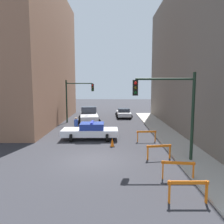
{
  "coord_description": "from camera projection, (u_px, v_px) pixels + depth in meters",
  "views": [
    {
      "loc": [
        1.15,
        -12.92,
        4.55
      ],
      "look_at": [
        1.21,
        8.56,
        1.93
      ],
      "focal_mm": 35.0,
      "sensor_mm": 36.0,
      "label": 1
    }
  ],
  "objects": [
    {
      "name": "traffic_light_far",
      "position": [
        75.0,
        95.0,
        26.52
      ],
      "size": [
        3.44,
        0.35,
        5.2
      ],
      "color": "black",
      "rests_on": "ground_plane"
    },
    {
      "name": "police_car",
      "position": [
        90.0,
        131.0,
        18.51
      ],
      "size": [
        4.72,
        2.4,
        1.52
      ],
      "rotation": [
        0.0,
        0.0,
        1.58
      ],
      "color": "white",
      "rests_on": "ground_plane"
    },
    {
      "name": "pedestrian_crossing",
      "position": [
        76.0,
        126.0,
        20.07
      ],
      "size": [
        0.37,
        0.37,
        1.66
      ],
      "rotation": [
        0.0,
        0.0,
        6.26
      ],
      "color": "black",
      "rests_on": "ground_plane"
    },
    {
      "name": "barrier_front",
      "position": [
        187.0,
        188.0,
        8.44
      ],
      "size": [
        1.6,
        0.16,
        0.9
      ],
      "rotation": [
        0.0,
        0.0,
        -0.0
      ],
      "color": "orange",
      "rests_on": "ground_plane"
    },
    {
      "name": "building_corner_left",
      "position": [
        2.0,
        56.0,
        26.26
      ],
      "size": [
        14.0,
        20.0,
        16.14
      ],
      "color": "#93664C",
      "rests_on": "ground_plane"
    },
    {
      "name": "barrier_mid",
      "position": [
        177.0,
        167.0,
        10.58
      ],
      "size": [
        1.59,
        0.34,
        0.9
      ],
      "rotation": [
        0.0,
        0.0,
        -0.12
      ],
      "color": "orange",
      "rests_on": "ground_plane"
    },
    {
      "name": "barrier_back",
      "position": [
        158.0,
        149.0,
        13.5
      ],
      "size": [
        1.59,
        0.4,
        0.9
      ],
      "rotation": [
        0.0,
        0.0,
        0.16
      ],
      "color": "orange",
      "rests_on": "ground_plane"
    },
    {
      "name": "ground_plane",
      "position": [
        93.0,
        160.0,
        13.37
      ],
      "size": [
        120.0,
        120.0,
        0.0
      ],
      "primitive_type": "plane",
      "color": "#2D2D33"
    },
    {
      "name": "traffic_light_near",
      "position": [
        173.0,
        103.0,
        12.73
      ],
      "size": [
        3.64,
        0.35,
        5.2
      ],
      "color": "black",
      "rests_on": "sidewalk_right"
    },
    {
      "name": "sidewalk_right",
      "position": [
        194.0,
        159.0,
        13.38
      ],
      "size": [
        2.4,
        44.0,
        0.12
      ],
      "color": "#B2ADA3",
      "rests_on": "ground_plane"
    },
    {
      "name": "barrier_corner",
      "position": [
        146.0,
        134.0,
        17.68
      ],
      "size": [
        1.6,
        0.25,
        0.9
      ],
      "rotation": [
        0.0,
        0.0,
        0.06
      ],
      "color": "orange",
      "rests_on": "ground_plane"
    },
    {
      "name": "parked_car_near",
      "position": [
        123.0,
        113.0,
        31.12
      ],
      "size": [
        2.36,
        4.35,
        1.31
      ],
      "rotation": [
        0.0,
        0.0,
        0.03
      ],
      "color": "silver",
      "rests_on": "ground_plane"
    },
    {
      "name": "white_truck",
      "position": [
        88.0,
        115.0,
        26.76
      ],
      "size": [
        3.08,
        5.61,
        1.9
      ],
      "rotation": [
        0.0,
        0.0,
        0.13
      ],
      "color": "silver",
      "rests_on": "ground_plane"
    },
    {
      "name": "traffic_cone",
      "position": [
        112.0,
        143.0,
        16.28
      ],
      "size": [
        0.36,
        0.36,
        0.66
      ],
      "color": "black",
      "rests_on": "ground_plane"
    }
  ]
}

